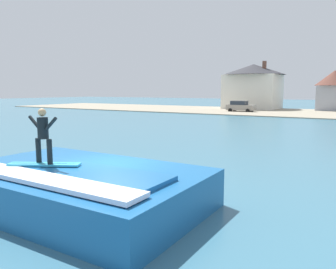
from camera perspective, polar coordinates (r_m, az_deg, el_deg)
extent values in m
plane|color=#38697E|center=(11.64, -9.70, -10.45)|extent=(260.00, 260.00, 0.00)
cube|color=#1A5B96|center=(10.79, -15.08, -8.81)|extent=(7.69, 4.78, 1.17)
cube|color=#1A5B96|center=(10.24, -17.63, -6.02)|extent=(6.54, 2.15, 0.13)
cube|color=white|center=(9.65, -21.93, -6.89)|extent=(6.92, 0.86, 0.12)
cube|color=#33A5CC|center=(10.80, -20.52, -4.83)|extent=(2.11, 1.36, 0.06)
cube|color=black|center=(10.79, -20.52, -4.69)|extent=(1.79, 0.97, 0.01)
cylinder|color=black|center=(10.95, -21.39, -2.53)|extent=(0.16, 0.16, 0.76)
cylinder|color=black|center=(10.55, -19.70, -2.82)|extent=(0.16, 0.16, 0.76)
cylinder|color=black|center=(10.65, -20.74, 1.04)|extent=(0.32, 0.32, 0.65)
sphere|color=tan|center=(10.61, -20.86, 3.58)|extent=(0.24, 0.24, 0.24)
cylinder|color=black|center=(10.93, -21.99, 1.94)|extent=(0.49, 0.10, 0.42)
cylinder|color=black|center=(10.34, -19.49, 1.77)|extent=(0.49, 0.10, 0.42)
cube|color=gray|center=(56.34, 23.77, 3.38)|extent=(120.00, 20.90, 0.13)
cube|color=gray|center=(56.17, 12.45, 4.56)|extent=(4.55, 1.99, 0.90)
cube|color=#262D38|center=(56.25, 12.15, 5.36)|extent=(2.50, 1.79, 0.64)
cylinder|color=black|center=(56.73, 14.20, 4.08)|extent=(0.64, 0.22, 0.64)
cylinder|color=black|center=(54.74, 13.55, 3.98)|extent=(0.64, 0.22, 0.64)
cylinder|color=black|center=(57.67, 11.38, 4.22)|extent=(0.64, 0.22, 0.64)
cylinder|color=black|center=(55.71, 10.65, 4.12)|extent=(0.64, 0.22, 0.64)
cube|color=silver|center=(66.08, 14.38, 7.08)|extent=(9.56, 8.61, 6.50)
cone|color=#2D2D33|center=(66.19, 14.50, 10.77)|extent=(11.86, 11.86, 2.03)
cube|color=brown|center=(64.32, 16.25, 11.26)|extent=(0.60, 0.60, 1.80)
cube|color=#9EA3AD|center=(64.29, 26.56, 5.59)|extent=(5.10, 4.61, 4.42)
cone|color=brown|center=(64.31, 26.75, 8.70)|extent=(6.33, 6.33, 2.58)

